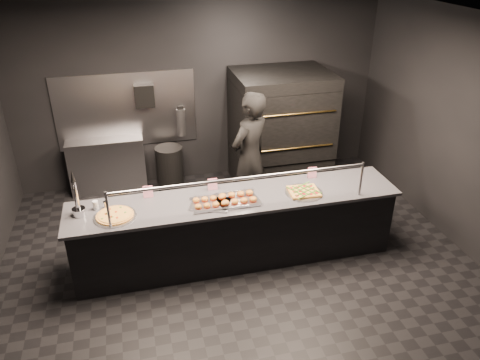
# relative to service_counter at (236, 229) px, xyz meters

# --- Properties ---
(room) EXTENTS (6.04, 6.00, 3.00)m
(room) POSITION_rel_service_counter_xyz_m (-0.02, 0.05, 1.03)
(room) COLOR black
(room) RESTS_ON ground
(service_counter) EXTENTS (4.10, 0.78, 1.37)m
(service_counter) POSITION_rel_service_counter_xyz_m (0.00, 0.00, 0.00)
(service_counter) COLOR black
(service_counter) RESTS_ON ground
(pizza_oven) EXTENTS (1.50, 1.23, 1.91)m
(pizza_oven) POSITION_rel_service_counter_xyz_m (1.20, 1.90, 0.50)
(pizza_oven) COLOR black
(pizza_oven) RESTS_ON ground
(prep_shelf) EXTENTS (1.20, 0.35, 0.90)m
(prep_shelf) POSITION_rel_service_counter_xyz_m (-1.60, 2.32, -0.01)
(prep_shelf) COLOR #99999E
(prep_shelf) RESTS_ON ground
(towel_dispenser) EXTENTS (0.30, 0.20, 0.35)m
(towel_dispenser) POSITION_rel_service_counter_xyz_m (-0.90, 2.39, 1.09)
(towel_dispenser) COLOR black
(towel_dispenser) RESTS_ON room
(fire_extinguisher) EXTENTS (0.14, 0.14, 0.51)m
(fire_extinguisher) POSITION_rel_service_counter_xyz_m (-0.35, 2.40, 0.60)
(fire_extinguisher) COLOR #B2B2B7
(fire_extinguisher) RESTS_ON room
(beer_tap) EXTENTS (0.15, 0.22, 0.58)m
(beer_tap) POSITION_rel_service_counter_xyz_m (-1.85, 0.05, 0.62)
(beer_tap) COLOR silver
(beer_tap) RESTS_ON service_counter
(round_pizza) EXTENTS (0.49, 0.49, 0.03)m
(round_pizza) POSITION_rel_service_counter_xyz_m (-1.45, -0.09, 0.47)
(round_pizza) COLOR silver
(round_pizza) RESTS_ON service_counter
(slider_tray_a) EXTENTS (0.55, 0.48, 0.07)m
(slider_tray_a) POSITION_rel_service_counter_xyz_m (-0.34, -0.09, 0.48)
(slider_tray_a) COLOR silver
(slider_tray_a) RESTS_ON service_counter
(slider_tray_b) EXTENTS (0.54, 0.42, 0.08)m
(slider_tray_b) POSITION_rel_service_counter_xyz_m (0.00, -0.08, 0.49)
(slider_tray_b) COLOR silver
(slider_tray_b) RESTS_ON service_counter
(square_pizza) EXTENTS (0.47, 0.47, 0.05)m
(square_pizza) POSITION_rel_service_counter_xyz_m (0.85, -0.09, 0.47)
(square_pizza) COLOR silver
(square_pizza) RESTS_ON service_counter
(condiment_jar) EXTENTS (0.17, 0.07, 0.11)m
(condiment_jar) POSITION_rel_service_counter_xyz_m (-1.63, 0.13, 0.51)
(condiment_jar) COLOR silver
(condiment_jar) RESTS_ON service_counter
(tent_cards) EXTENTS (2.27, 0.04, 0.15)m
(tent_cards) POSITION_rel_service_counter_xyz_m (-0.06, 0.28, 0.53)
(tent_cards) COLOR white
(tent_cards) RESTS_ON service_counter
(trash_bin) EXTENTS (0.44, 0.44, 0.74)m
(trash_bin) POSITION_rel_service_counter_xyz_m (-0.61, 2.13, -0.10)
(trash_bin) COLOR black
(trash_bin) RESTS_ON ground
(worker) EXTENTS (0.84, 0.79, 1.93)m
(worker) POSITION_rel_service_counter_xyz_m (0.44, 0.99, 0.50)
(worker) COLOR black
(worker) RESTS_ON ground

